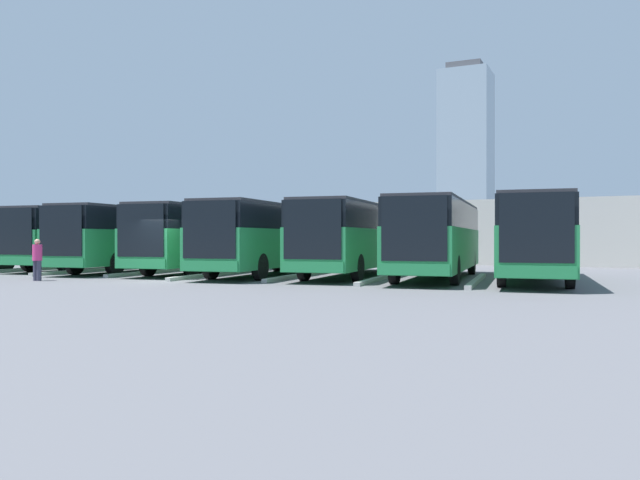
% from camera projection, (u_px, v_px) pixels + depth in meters
% --- Properties ---
extents(ground_plane, '(600.00, 600.00, 0.00)m').
position_uv_depth(ground_plane, '(163.00, 281.00, 25.18)').
color(ground_plane, '#5B5B60').
extents(bus_0, '(3.82, 11.94, 3.28)m').
position_uv_depth(bus_0, '(534.00, 236.00, 24.96)').
color(bus_0, '#238447').
rests_on(bus_0, ground_plane).
extents(curb_divider_0, '(1.08, 7.59, 0.15)m').
position_uv_depth(curb_divider_0, '(477.00, 281.00, 24.21)').
color(curb_divider_0, '#B2B2AD').
rests_on(curb_divider_0, ground_plane).
extents(bus_1, '(3.82, 11.94, 3.28)m').
position_uv_depth(bus_1, '(438.00, 236.00, 26.50)').
color(bus_1, '#238447').
rests_on(bus_1, ground_plane).
extents(curb_divider_1, '(1.08, 7.59, 0.15)m').
position_uv_depth(curb_divider_1, '(381.00, 278.00, 25.74)').
color(curb_divider_1, '#B2B2AD').
rests_on(curb_divider_1, ground_plane).
extents(bus_2, '(3.82, 11.94, 3.28)m').
position_uv_depth(bus_2, '(354.00, 236.00, 28.33)').
color(bus_2, '#238447').
rests_on(bus_2, ground_plane).
extents(curb_divider_2, '(1.08, 7.59, 0.15)m').
position_uv_depth(curb_divider_2, '(299.00, 275.00, 27.58)').
color(curb_divider_2, '#B2B2AD').
rests_on(curb_divider_2, ground_plane).
extents(bus_3, '(3.82, 11.94, 3.28)m').
position_uv_depth(bus_3, '(270.00, 236.00, 29.15)').
color(bus_3, '#238447').
rests_on(bus_3, ground_plane).
extents(curb_divider_3, '(1.08, 7.59, 0.15)m').
position_uv_depth(curb_divider_3, '(213.00, 274.00, 28.40)').
color(curb_divider_3, '#B2B2AD').
rests_on(curb_divider_3, ground_plane).
extents(bus_4, '(3.82, 11.94, 3.28)m').
position_uv_depth(bus_4, '(209.00, 236.00, 31.40)').
color(bus_4, '#238447').
rests_on(bus_4, ground_plane).
extents(curb_divider_4, '(1.08, 7.59, 0.15)m').
position_uv_depth(curb_divider_4, '(155.00, 272.00, 30.65)').
color(curb_divider_4, '#B2B2AD').
rests_on(curb_divider_4, ground_plane).
extents(bus_5, '(3.82, 11.94, 3.28)m').
position_uv_depth(bus_5, '(140.00, 236.00, 32.52)').
color(bus_5, '#238447').
rests_on(bus_5, ground_plane).
extents(curb_divider_5, '(1.08, 7.59, 0.15)m').
position_uv_depth(curb_divider_5, '(87.00, 271.00, 31.77)').
color(curb_divider_5, '#B2B2AD').
rests_on(curb_divider_5, ground_plane).
extents(bus_6, '(3.82, 11.94, 3.28)m').
position_uv_depth(bus_6, '(95.00, 236.00, 34.85)').
color(bus_6, '#238447').
rests_on(bus_6, ground_plane).
extents(curb_divider_6, '(1.08, 7.59, 0.15)m').
position_uv_depth(curb_divider_6, '(44.00, 268.00, 34.10)').
color(curb_divider_6, '#B2B2AD').
rests_on(curb_divider_6, ground_plane).
extents(bus_7, '(3.82, 11.94, 3.28)m').
position_uv_depth(bus_7, '(39.00, 237.00, 36.16)').
color(bus_7, '#238447').
rests_on(bus_7, ground_plane).
extents(pedestrian, '(0.41, 0.40, 1.69)m').
position_uv_depth(pedestrian, '(37.00, 258.00, 25.19)').
color(pedestrian, '#38384C').
rests_on(pedestrian, ground_plane).
extents(station_building, '(42.85, 14.65, 4.20)m').
position_uv_depth(station_building, '(378.00, 233.00, 48.77)').
color(station_building, beige).
rests_on(station_building, ground_plane).
extents(office_tower, '(15.73, 15.73, 58.36)m').
position_uv_depth(office_tower, '(466.00, 156.00, 203.04)').
color(office_tower, '#93A8B7').
rests_on(office_tower, ground_plane).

